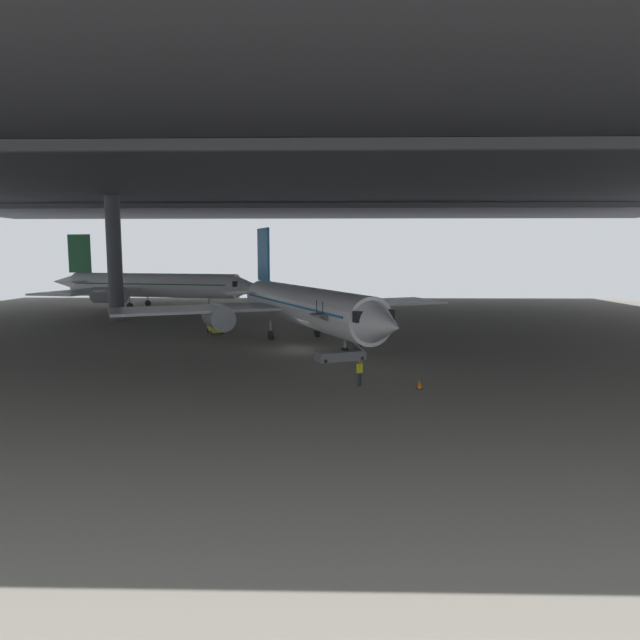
{
  "coord_description": "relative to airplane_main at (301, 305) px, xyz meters",
  "views": [
    {
      "loc": [
        2.17,
        -44.99,
        7.88
      ],
      "look_at": [
        1.17,
        0.42,
        2.46
      ],
      "focal_mm": 30.73,
      "sensor_mm": 36.0,
      "label": 1
    }
  ],
  "objects": [
    {
      "name": "ground_plane",
      "position": [
        0.62,
        -4.45,
        -3.32
      ],
      "size": [
        110.0,
        110.0,
        0.0
      ],
      "primitive_type": "plane",
      "color": "gray"
    },
    {
      "name": "hangar_structure",
      "position": [
        0.54,
        9.29,
        12.14
      ],
      "size": [
        121.0,
        99.0,
        16.09
      ],
      "color": "#4C4F54",
      "rests_on": "ground_plane"
    },
    {
      "name": "airplane_main",
      "position": [
        0.0,
        0.0,
        0.0
      ],
      "size": [
        32.33,
        32.3,
        10.77
      ],
      "color": "white",
      "rests_on": "ground_plane"
    },
    {
      "name": "boarding_stairs",
      "position": [
        3.35,
        -8.87,
        -2.6
      ],
      "size": [
        4.27,
        2.92,
        4.51
      ],
      "color": "slate",
      "rests_on": "ground_plane"
    },
    {
      "name": "crew_worker_near_nose",
      "position": [
        4.47,
        -16.99,
        -2.42
      ],
      "size": [
        0.39,
        0.45,
        1.59
      ],
      "color": "#232838",
      "rests_on": "ground_plane"
    },
    {
      "name": "crew_worker_by_stairs",
      "position": [
        4.98,
        -6.88,
        -2.32
      ],
      "size": [
        0.5,
        0.36,
        1.74
      ],
      "color": "#232838",
      "rests_on": "ground_plane"
    },
    {
      "name": "airplane_distant",
      "position": [
        -24.26,
        31.26,
        0.04
      ],
      "size": [
        34.5,
        33.89,
        10.98
      ],
      "color": "white",
      "rests_on": "ground_plane"
    },
    {
      "name": "traffic_cone_orange",
      "position": [
        7.97,
        -17.67,
        -3.03
      ],
      "size": [
        0.36,
        0.36,
        0.6
      ],
      "color": "black",
      "rests_on": "ground_plane"
    },
    {
      "name": "baggage_tug",
      "position": [
        -8.96,
        4.93,
        -2.79
      ],
      "size": [
        2.01,
        2.5,
        0.9
      ],
      "color": "yellow",
      "rests_on": "ground_plane"
    }
  ]
}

